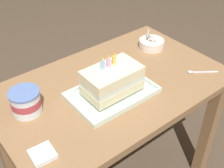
% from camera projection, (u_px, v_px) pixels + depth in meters
% --- Properties ---
extents(dining_table, '(1.08, 0.66, 0.75)m').
position_uv_depth(dining_table, '(112.00, 104.00, 1.44)').
color(dining_table, olive).
rests_on(dining_table, ground_plane).
extents(foil_tray, '(0.37, 0.24, 0.02)m').
position_uv_depth(foil_tray, '(112.00, 93.00, 1.30)').
color(foil_tray, silver).
rests_on(foil_tray, dining_table).
extents(birthday_cake, '(0.24, 0.15, 0.17)m').
position_uv_depth(birthday_cake, '(112.00, 80.00, 1.26)').
color(birthday_cake, beige).
rests_on(birthday_cake, foil_tray).
extents(bowl_stack, '(0.14, 0.14, 0.10)m').
position_uv_depth(bowl_stack, '(152.00, 44.00, 1.61)').
color(bowl_stack, silver).
rests_on(bowl_stack, dining_table).
extents(ice_cream_tub, '(0.12, 0.12, 0.10)m').
position_uv_depth(ice_cream_tub, '(26.00, 102.00, 1.19)').
color(ice_cream_tub, white).
rests_on(ice_cream_tub, dining_table).
extents(serving_spoon_near_tray, '(0.13, 0.10, 0.01)m').
position_uv_depth(serving_spoon_near_tray, '(196.00, 72.00, 1.44)').
color(serving_spoon_near_tray, silver).
rests_on(serving_spoon_near_tray, dining_table).
extents(napkin_pile, '(0.09, 0.09, 0.02)m').
position_uv_depth(napkin_pile, '(43.00, 154.00, 1.03)').
color(napkin_pile, white).
rests_on(napkin_pile, dining_table).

